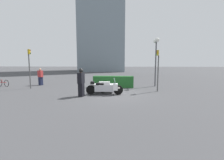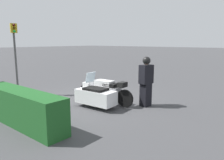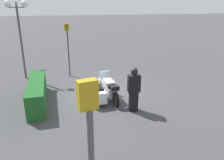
# 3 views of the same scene
# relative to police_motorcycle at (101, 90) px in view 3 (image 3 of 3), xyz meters

# --- Properties ---
(ground_plane) EXTENTS (160.00, 160.00, 0.00)m
(ground_plane) POSITION_rel_police_motorcycle_xyz_m (0.57, -0.25, -0.46)
(ground_plane) COLOR #424244
(police_motorcycle) EXTENTS (2.56, 1.27, 1.16)m
(police_motorcycle) POSITION_rel_police_motorcycle_xyz_m (0.00, 0.00, 0.00)
(police_motorcycle) COLOR black
(police_motorcycle) RESTS_ON ground
(officer_rider) EXTENTS (0.38, 0.55, 1.84)m
(officer_rider) POSITION_rel_police_motorcycle_xyz_m (-1.45, -1.05, 0.51)
(officer_rider) COLOR black
(officer_rider) RESTS_ON ground
(hedge_bush_curbside) EXTENTS (3.58, 0.70, 1.01)m
(hedge_bush_curbside) POSITION_rel_police_motorcycle_xyz_m (0.39, 2.82, 0.04)
(hedge_bush_curbside) COLOR #1E5623
(hedge_bush_curbside) RESTS_ON ground
(twin_lamp_post) EXTENTS (0.37, 1.21, 4.41)m
(twin_lamp_post) POSITION_rel_police_motorcycle_xyz_m (4.27, 3.69, 2.96)
(twin_lamp_post) COLOR #4C4C51
(twin_lamp_post) RESTS_ON ground
(traffic_light_near) EXTENTS (0.22, 0.28, 3.14)m
(traffic_light_near) POSITION_rel_police_motorcycle_xyz_m (3.89, 1.10, 1.62)
(traffic_light_near) COLOR #4C4C4C
(traffic_light_near) RESTS_ON ground
(traffic_light_far) EXTENTS (0.22, 0.28, 3.32)m
(traffic_light_far) POSITION_rel_police_motorcycle_xyz_m (-6.62, 1.60, 1.73)
(traffic_light_far) COLOR #4C4C4C
(traffic_light_far) RESTS_ON ground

